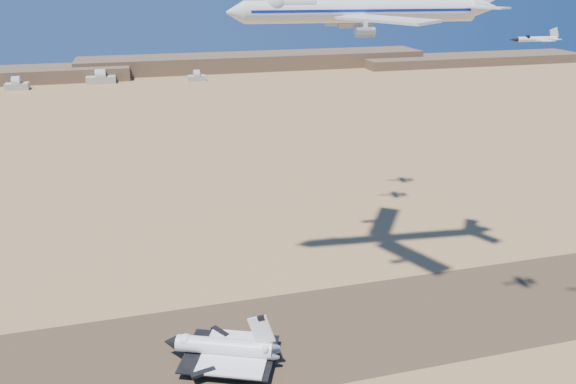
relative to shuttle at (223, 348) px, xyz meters
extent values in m
plane|color=#A6784A|center=(5.98, 6.52, -4.65)|extent=(1200.00, 1200.00, 0.00)
cube|color=brown|center=(5.98, 6.52, -4.62)|extent=(600.00, 50.00, 0.06)
cube|color=brown|center=(125.98, 546.52, 4.35)|extent=(420.00, 60.00, 18.00)
cube|color=brown|center=(405.98, 516.52, 0.85)|extent=(300.00, 60.00, 11.00)
cube|color=#BEB7A8|center=(-134.02, 476.52, -1.40)|extent=(22.00, 14.00, 6.50)
cube|color=#BEB7A8|center=(-54.02, 491.52, -0.90)|extent=(30.00, 15.00, 7.50)
cube|color=#BEB7A8|center=(45.98, 481.52, -1.90)|extent=(19.00, 12.50, 5.50)
cylinder|color=white|center=(0.07, -0.03, 0.66)|extent=(28.03, 15.53, 4.96)
cone|color=black|center=(-14.78, 6.21, 0.66)|extent=(5.49, 5.88, 4.71)
sphere|color=white|center=(-10.54, 4.42, 1.36)|extent=(4.60, 4.60, 4.60)
cube|color=white|center=(3.34, -1.40, -1.38)|extent=(26.17, 27.12, 0.80)
cube|color=black|center=(1.70, -0.72, -1.78)|extent=(32.70, 29.86, 0.44)
cube|color=white|center=(10.68, -4.48, 7.56)|extent=(7.81, 3.75, 10.19)
cylinder|color=gray|center=(-10.54, 4.42, -3.24)|extent=(0.32, 0.32, 2.83)
cylinder|color=black|center=(-10.54, 4.42, -4.17)|extent=(1.05, 0.74, 0.97)
cylinder|color=gray|center=(3.25, -6.17, -3.24)|extent=(0.32, 0.32, 2.83)
cylinder|color=black|center=(3.25, -6.17, -4.17)|extent=(1.05, 0.74, 0.97)
cylinder|color=gray|center=(6.68, 1.99, -3.24)|extent=(0.32, 0.32, 2.83)
cylinder|color=black|center=(6.68, 1.99, -4.17)|extent=(1.05, 0.74, 0.97)
cylinder|color=silver|center=(54.37, 38.07, 92.19)|extent=(75.71, 14.48, 7.09)
cone|color=silver|center=(14.10, 42.05, 92.19)|extent=(6.21, 7.60, 7.09)
sphere|color=silver|center=(26.79, 40.79, 94.74)|extent=(7.32, 7.32, 7.32)
cube|color=silver|center=(54.83, 20.20, 90.86)|extent=(21.87, 34.55, 0.78)
cube|color=silver|center=(58.32, 55.50, 90.86)|extent=(26.73, 33.21, 0.78)
cube|color=silver|center=(93.37, 26.97, 93.30)|extent=(10.58, 13.62, 0.55)
cube|color=silver|center=(94.78, 41.31, 93.30)|extent=(12.06, 13.46, 0.55)
cylinder|color=gray|center=(51.18, 28.36, 87.53)|extent=(5.80, 3.41, 2.88)
cylinder|color=gray|center=(47.99, 18.65, 87.53)|extent=(5.80, 3.41, 2.88)
cylinder|color=gray|center=(53.14, 48.21, 87.53)|extent=(5.80, 3.41, 2.88)
cylinder|color=gray|center=(51.92, 58.36, 87.53)|extent=(5.80, 3.41, 2.88)
imported|color=#D6520C|center=(5.31, -7.88, -3.76)|extent=(0.59, 0.71, 1.67)
imported|color=#D6520C|center=(8.12, -8.26, -3.79)|extent=(0.71, 0.89, 1.60)
imported|color=#D6520C|center=(7.91, -8.39, -3.75)|extent=(1.06, 1.05, 1.68)
cylinder|color=silver|center=(85.30, -8.37, 87.30)|extent=(11.34, 1.95, 1.32)
cone|color=black|center=(78.54, -7.98, 87.30)|extent=(2.51, 1.36, 1.22)
sphere|color=black|center=(82.48, -8.21, 87.77)|extent=(1.32, 1.32, 1.32)
cube|color=silver|center=(86.24, -8.42, 87.11)|extent=(3.71, 7.70, 0.24)
cube|color=silver|center=(89.99, -8.63, 87.30)|extent=(2.33, 4.81, 0.19)
cube|color=silver|center=(90.18, -8.64, 88.61)|extent=(2.85, 0.40, 3.18)
cylinder|color=silver|center=(77.02, 85.97, 90.62)|extent=(12.98, 3.91, 1.51)
cone|color=black|center=(69.40, 87.43, 90.62)|extent=(3.02, 1.90, 1.40)
sphere|color=black|center=(73.84, 86.58, 91.16)|extent=(1.51, 1.51, 1.51)
cube|color=silver|center=(78.08, 85.77, 90.40)|extent=(5.33, 9.18, 0.27)
cube|color=silver|center=(82.31, 84.96, 90.62)|extent=(3.34, 5.74, 0.22)
cube|color=silver|center=(82.52, 84.92, 92.13)|extent=(3.25, 0.88, 3.65)
cylinder|color=silver|center=(90.21, 105.08, 92.82)|extent=(13.02, 3.38, 1.51)
cone|color=black|center=(82.53, 106.21, 92.82)|extent=(2.98, 1.80, 1.40)
cube|color=silver|center=(91.28, 104.92, 92.61)|extent=(4.99, 9.08, 0.27)
cube|color=silver|center=(95.55, 104.29, 92.82)|extent=(3.13, 5.68, 0.22)
camera|label=1|loc=(-17.27, -138.04, 103.00)|focal=35.00mm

